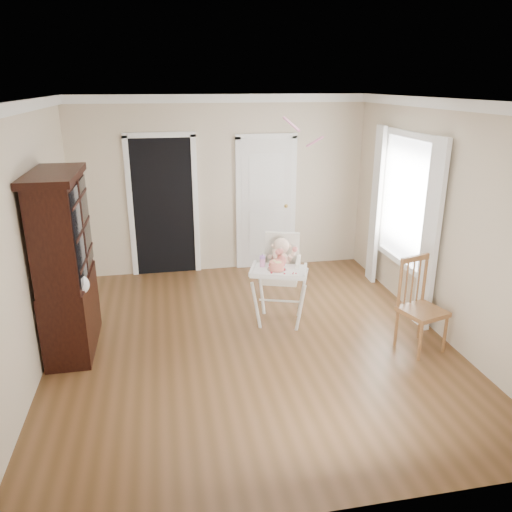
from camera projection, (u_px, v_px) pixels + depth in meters
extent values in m
plane|color=brown|center=(251.00, 342.00, 5.82)|extent=(5.00, 5.00, 0.00)
plane|color=white|center=(250.00, 100.00, 4.92)|extent=(5.00, 5.00, 0.00)
plane|color=#C2B597|center=(222.00, 186.00, 7.69)|extent=(4.50, 0.00, 4.50)
plane|color=#C2B597|center=(29.00, 243.00, 4.97)|extent=(0.00, 5.00, 5.00)
plane|color=#C2B597|center=(441.00, 220.00, 5.77)|extent=(0.00, 5.00, 5.00)
cube|color=black|center=(164.00, 208.00, 7.61)|extent=(0.90, 0.03, 2.10)
cube|color=white|center=(131.00, 209.00, 7.52)|extent=(0.08, 0.05, 2.18)
cube|color=white|center=(196.00, 206.00, 7.69)|extent=(0.08, 0.05, 2.18)
cube|color=white|center=(159.00, 135.00, 7.25)|extent=(1.06, 0.05, 0.08)
cube|color=white|center=(266.00, 205.00, 7.90)|extent=(0.80, 0.05, 2.05)
cube|color=white|center=(239.00, 206.00, 7.82)|extent=(0.08, 0.05, 2.13)
cube|color=white|center=(293.00, 204.00, 7.98)|extent=(0.08, 0.05, 2.13)
sphere|color=gold|center=(286.00, 206.00, 7.93)|extent=(0.06, 0.06, 0.06)
cube|color=white|center=(408.00, 201.00, 6.49)|extent=(0.02, 1.20, 1.60)
cube|color=white|center=(413.00, 135.00, 6.21)|extent=(0.06, 1.36, 0.08)
cube|color=white|center=(431.00, 237.00, 5.84)|extent=(0.08, 0.28, 2.30)
cube|color=white|center=(376.00, 206.00, 7.29)|extent=(0.08, 0.28, 2.30)
cylinder|color=white|center=(256.00, 306.00, 6.02)|extent=(0.17, 0.11, 0.66)
cylinder|color=white|center=(300.00, 309.00, 5.95)|extent=(0.11, 0.17, 0.66)
cylinder|color=white|center=(261.00, 291.00, 6.47)|extent=(0.11, 0.17, 0.66)
cylinder|color=white|center=(302.00, 293.00, 6.40)|extent=(0.17, 0.11, 0.66)
cylinder|color=white|center=(280.00, 301.00, 6.16)|extent=(0.49, 0.19, 0.03)
cube|color=white|center=(280.00, 277.00, 6.11)|extent=(0.53, 0.51, 0.09)
cube|color=white|center=(263.00, 266.00, 6.09)|extent=(0.16, 0.37, 0.20)
cube|color=white|center=(298.00, 267.00, 6.04)|extent=(0.16, 0.37, 0.20)
cube|color=white|center=(282.00, 251.00, 6.20)|extent=(0.42, 0.20, 0.49)
cube|color=white|center=(279.00, 271.00, 5.81)|extent=(0.73, 0.62, 0.03)
cube|color=white|center=(277.00, 276.00, 5.60)|extent=(0.60, 0.23, 0.04)
ellipsoid|color=beige|center=(281.00, 264.00, 6.09)|extent=(0.27, 0.24, 0.28)
sphere|color=beige|center=(281.00, 246.00, 6.01)|extent=(0.25, 0.25, 0.20)
sphere|color=red|center=(280.00, 261.00, 6.01)|extent=(0.14, 0.14, 0.14)
sphere|color=red|center=(278.00, 252.00, 5.95)|extent=(0.07, 0.07, 0.07)
sphere|color=red|center=(295.00, 249.00, 5.91)|extent=(0.07, 0.07, 0.07)
cylinder|color=silver|center=(277.00, 270.00, 5.81)|extent=(0.22, 0.22, 0.01)
cylinder|color=#EB2943|center=(277.00, 266.00, 5.79)|extent=(0.17, 0.17, 0.09)
cylinder|color=#F2E08C|center=(278.00, 263.00, 5.75)|extent=(0.08, 0.08, 0.02)
cylinder|color=pink|center=(262.00, 262.00, 5.90)|extent=(0.06, 0.06, 0.10)
cylinder|color=#A56FC3|center=(262.00, 257.00, 5.88)|extent=(0.07, 0.07, 0.03)
cone|color=#A56FC3|center=(262.00, 255.00, 5.87)|extent=(0.02, 0.02, 0.04)
cube|color=black|center=(72.00, 313.00, 5.58)|extent=(0.46, 1.11, 0.84)
cube|color=black|center=(60.00, 230.00, 5.26)|extent=(0.43, 1.11, 1.11)
cube|color=black|center=(79.00, 236.00, 5.04)|extent=(0.02, 0.48, 0.98)
cube|color=black|center=(86.00, 222.00, 5.55)|extent=(0.02, 0.48, 0.98)
cube|color=black|center=(53.00, 175.00, 5.07)|extent=(0.50, 1.19, 0.07)
ellipsoid|color=white|center=(80.00, 285.00, 5.16)|extent=(0.19, 0.15, 0.20)
cube|color=brown|center=(423.00, 312.00, 5.52)|extent=(0.54, 0.54, 0.05)
cylinder|color=brown|center=(420.00, 341.00, 5.36)|extent=(0.04, 0.04, 0.46)
cylinder|color=brown|center=(445.00, 333.00, 5.52)|extent=(0.04, 0.04, 0.46)
cylinder|color=brown|center=(396.00, 327.00, 5.67)|extent=(0.04, 0.04, 0.46)
cylinder|color=brown|center=(420.00, 320.00, 5.83)|extent=(0.04, 0.04, 0.46)
cylinder|color=brown|center=(400.00, 284.00, 5.51)|extent=(0.04, 0.04, 0.60)
cylinder|color=brown|center=(425.00, 278.00, 5.67)|extent=(0.04, 0.04, 0.60)
cube|color=brown|center=(415.00, 258.00, 5.50)|extent=(0.39, 0.15, 0.06)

